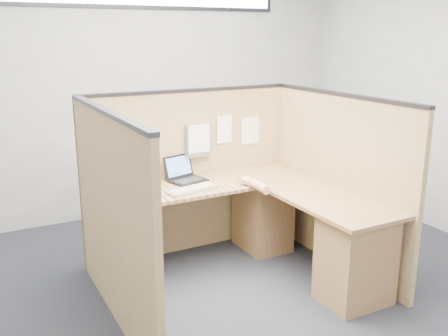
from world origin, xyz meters
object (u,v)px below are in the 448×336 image
l_desk (246,230)px  mouse (246,182)px  keyboard (193,189)px  laptop (186,174)px

l_desk → mouse: bearing=60.8°
keyboard → mouse: size_ratio=4.39×
laptop → mouse: laptop is taller
l_desk → laptop: 0.75m
l_desk → laptop: laptop is taller
keyboard → mouse: (0.48, -0.06, 0.01)m
l_desk → mouse: size_ratio=17.95×
laptop → keyboard: laptop is taller
l_desk → mouse: mouse is taller
l_desk → keyboard: bearing=146.8°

